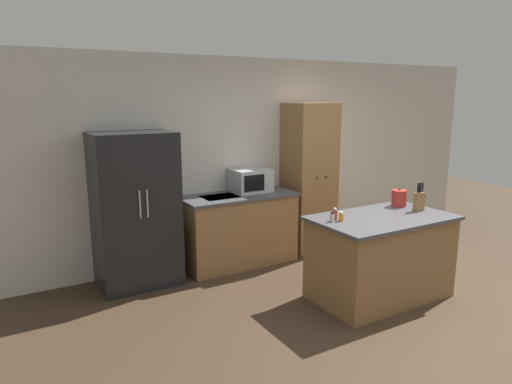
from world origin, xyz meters
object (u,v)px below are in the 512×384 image
Objects in this scene: refrigerator at (136,210)px; spice_bottle_short_red at (341,217)px; spice_bottle_tall_dark at (332,217)px; pantry_cabinet at (309,177)px; microwave at (250,180)px; kettle at (399,198)px; spice_bottle_amber_oil at (335,215)px; knife_block at (419,200)px.

refrigerator is 17.90× the size of spice_bottle_short_red.
refrigerator reaches higher than spice_bottle_tall_dark.
pantry_cabinet is 0.90m from microwave.
spice_bottle_amber_oil is at bearing -173.98° from kettle.
kettle is at bearing 94.87° from knife_block.
knife_block is at bearing -5.53° from spice_bottle_short_red.
pantry_cabinet is at bearing 63.47° from spice_bottle_short_red.
spice_bottle_amber_oil is (0.05, 0.02, 0.01)m from spice_bottle_tall_dark.
pantry_cabinet reaches higher than spice_bottle_tall_dark.
microwave is at bearing 122.14° from knife_block.
microwave reaches higher than spice_bottle_tall_dark.
refrigerator is 17.49× the size of spice_bottle_tall_dark.
spice_bottle_amber_oil is (-1.05, 0.15, -0.06)m from knife_block.
refrigerator is 3.61× the size of microwave.
spice_bottle_tall_dark is at bearing -89.77° from microwave.
microwave is (-0.90, 0.05, 0.04)m from pantry_cabinet.
knife_block is 0.26m from kettle.
spice_bottle_tall_dark is at bearing -119.47° from pantry_cabinet.
spice_bottle_amber_oil is (-0.04, 0.05, 0.01)m from spice_bottle_short_red.
spice_bottle_short_red is 0.76× the size of spice_bottle_amber_oil.
spice_bottle_amber_oil is (0.06, -1.61, -0.10)m from microwave.
spice_bottle_amber_oil is 0.62× the size of kettle.
refrigerator reaches higher than microwave.
spice_bottle_amber_oil is at bearing -87.87° from microwave.
spice_bottle_tall_dark is (1.53, -1.54, 0.07)m from refrigerator.
spice_bottle_tall_dark is at bearing -173.12° from kettle.
pantry_cabinet is (2.43, 0.04, 0.15)m from refrigerator.
kettle is at bearing -82.80° from pantry_cabinet.
knife_block is 3.21× the size of spice_bottle_short_red.
pantry_cabinet reaches higher than spice_bottle_amber_oil.
spice_bottle_tall_dark is at bearing -45.08° from refrigerator.
refrigerator is at bearing 136.32° from spice_bottle_amber_oil.
refrigerator reaches higher than knife_block.
microwave is at bearing 92.13° from spice_bottle_amber_oil.
spice_bottle_tall_dark is (-0.89, -1.58, -0.08)m from pantry_cabinet.
microwave reaches higher than kettle.
microwave is at bearing 93.27° from spice_bottle_short_red.
knife_block is at bearing -85.13° from kettle.
refrigerator is at bearing -178.96° from pantry_cabinet.
microwave is (1.53, 0.09, 0.18)m from refrigerator.
kettle is at bearing 9.27° from spice_bottle_short_red.
spice_bottle_short_red is at bearing 174.47° from knife_block.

